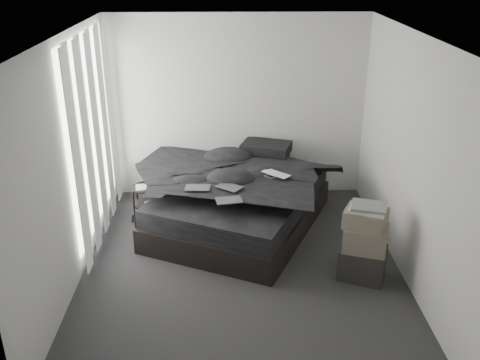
{
  "coord_description": "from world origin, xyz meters",
  "views": [
    {
      "loc": [
        -0.15,
        -5.23,
        3.38
      ],
      "look_at": [
        0.0,
        0.8,
        0.75
      ],
      "focal_mm": 40.0,
      "sensor_mm": 36.0,
      "label": 1
    }
  ],
  "objects_px": {
    "laptop": "(273,169)",
    "side_stand": "(147,211)",
    "bed": "(240,215)",
    "box_lower": "(362,263)"
  },
  "relations": [
    {
      "from": "bed",
      "to": "box_lower",
      "type": "height_order",
      "value": "box_lower"
    },
    {
      "from": "laptop",
      "to": "side_stand",
      "type": "relative_size",
      "value": 0.57
    },
    {
      "from": "bed",
      "to": "side_stand",
      "type": "height_order",
      "value": "side_stand"
    },
    {
      "from": "bed",
      "to": "side_stand",
      "type": "bearing_deg",
      "value": -146.61
    },
    {
      "from": "box_lower",
      "to": "laptop",
      "type": "bearing_deg",
      "value": 129.4
    },
    {
      "from": "laptop",
      "to": "box_lower",
      "type": "distance_m",
      "value": 1.58
    },
    {
      "from": "side_stand",
      "to": "bed",
      "type": "bearing_deg",
      "value": 8.71
    },
    {
      "from": "side_stand",
      "to": "laptop",
      "type": "bearing_deg",
      "value": 1.91
    },
    {
      "from": "bed",
      "to": "laptop",
      "type": "xyz_separation_m",
      "value": [
        0.41,
        -0.13,
        0.69
      ]
    },
    {
      "from": "laptop",
      "to": "side_stand",
      "type": "xyz_separation_m",
      "value": [
        -1.59,
        -0.05,
        -0.53
      ]
    }
  ]
}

